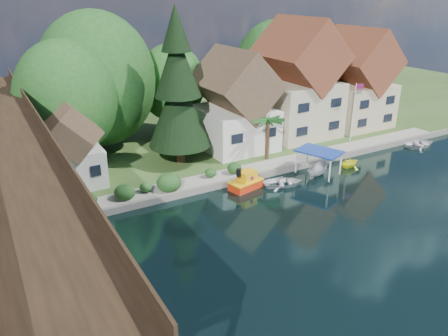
{
  "coord_description": "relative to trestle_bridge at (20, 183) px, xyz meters",
  "views": [
    {
      "loc": [
        -17.25,
        -24.2,
        17.24
      ],
      "look_at": [
        -0.05,
        6.0,
        2.89
      ],
      "focal_mm": 35.0,
      "sensor_mm": 36.0,
      "label": 1
    }
  ],
  "objects": [
    {
      "name": "ground",
      "position": [
        16.0,
        -5.17,
        -5.35
      ],
      "size": [
        140.0,
        140.0,
        0.0
      ],
      "primitive_type": "plane",
      "color": "black",
      "rests_on": "ground"
    },
    {
      "name": "bank",
      "position": [
        16.0,
        28.83,
        -5.1
      ],
      "size": [
        140.0,
        52.0,
        0.5
      ],
      "primitive_type": "cube",
      "color": "#324F1F",
      "rests_on": "ground"
    },
    {
      "name": "seawall",
      "position": [
        20.0,
        2.83,
        -5.04
      ],
      "size": [
        60.0,
        0.4,
        0.62
      ],
      "primitive_type": "cube",
      "color": "slate",
      "rests_on": "ground"
    },
    {
      "name": "promenade",
      "position": [
        22.0,
        4.13,
        -4.82
      ],
      "size": [
        50.0,
        2.6,
        0.06
      ],
      "primitive_type": "cube",
      "color": "gray",
      "rests_on": "bank"
    },
    {
      "name": "trestle_bridge",
      "position": [
        0.0,
        0.0,
        0.0
      ],
      "size": [
        4.12,
        44.18,
        9.3
      ],
      "color": "black",
      "rests_on": "ground"
    },
    {
      "name": "house_left",
      "position": [
        23.0,
        10.83,
        -0.21
      ],
      "size": [
        7.64,
        8.64,
        11.02
      ],
      "color": "silver",
      "rests_on": "bank"
    },
    {
      "name": "house_center",
      "position": [
        32.0,
        11.33,
        1.07
      ],
      "size": [
        8.65,
        9.18,
        13.89
      ],
      "color": "#BDB393",
      "rests_on": "bank"
    },
    {
      "name": "house_right",
      "position": [
        41.0,
        10.83,
        0.43
      ],
      "size": [
        8.15,
        8.64,
        12.45
      ],
      "color": "#C5B28D",
      "rests_on": "bank"
    },
    {
      "name": "shed",
      "position": [
        5.0,
        9.33,
        -1.52
      ],
      "size": [
        5.09,
        5.4,
        7.85
      ],
      "color": "silver",
      "rests_on": "bank"
    },
    {
      "name": "bg_trees",
      "position": [
        17.0,
        16.08,
        1.94
      ],
      "size": [
        49.9,
        13.3,
        10.57
      ],
      "color": "#382314",
      "rests_on": "bank"
    },
    {
      "name": "shrubs",
      "position": [
        11.4,
        4.09,
        -4.12
      ],
      "size": [
        15.76,
        2.47,
        1.7
      ],
      "color": "#163914",
      "rests_on": "bank"
    },
    {
      "name": "conifer",
      "position": [
        15.73,
        9.52,
        2.62
      ],
      "size": [
        6.3,
        6.3,
        15.5
      ],
      "color": "#382314",
      "rests_on": "bank"
    },
    {
      "name": "palm_tree",
      "position": [
        24.03,
        5.91,
        -0.75
      ],
      "size": [
        3.89,
        3.89,
        4.7
      ],
      "color": "#382314",
      "rests_on": "bank"
    },
    {
      "name": "flagpole",
      "position": [
        36.15,
        5.84,
        -0.66
      ],
      "size": [
        1.06,
        0.28,
        6.83
      ],
      "color": "white",
      "rests_on": "bank"
    },
    {
      "name": "tugboat",
      "position": [
        18.7,
        1.56,
        -4.67
      ],
      "size": [
        3.42,
        2.34,
        2.27
      ],
      "color": "red",
      "rests_on": "ground"
    },
    {
      "name": "boat_white_a",
      "position": [
        22.15,
        0.41,
        -4.95
      ],
      "size": [
        4.49,
        3.79,
        0.79
      ],
      "primitive_type": "imported",
      "rotation": [
        0.0,
        0.0,
        1.25
      ],
      "color": "white",
      "rests_on": "ground"
    },
    {
      "name": "boat_canopy",
      "position": [
        26.46,
        0.58,
        -4.21
      ],
      "size": [
        4.13,
        4.87,
        2.66
      ],
      "color": "silver",
      "rests_on": "ground"
    },
    {
      "name": "boat_yellow",
      "position": [
        30.78,
        0.66,
        -4.68
      ],
      "size": [
        2.57,
        2.23,
        1.34
      ],
      "primitive_type": "imported",
      "rotation": [
        0.0,
        0.0,
        1.59
      ],
      "color": "#FFFE1C",
      "rests_on": "ground"
    },
    {
      "name": "boat_white_b",
      "position": [
        42.74,
        1.26,
        -4.94
      ],
      "size": [
        4.27,
        3.31,
        0.81
      ],
      "primitive_type": "imported",
      "rotation": [
        0.0,
        0.0,
        1.44
      ],
      "color": "white",
      "rests_on": "ground"
    }
  ]
}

